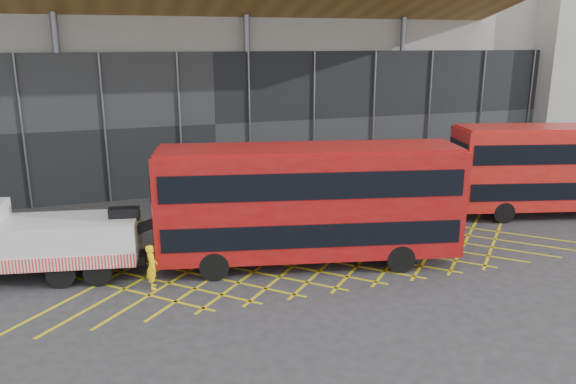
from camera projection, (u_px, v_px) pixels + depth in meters
name	position (u px, v px, depth m)	size (l,w,h in m)	color
ground_plane	(228.00, 267.00, 22.01)	(120.00, 120.00, 0.00)	#292A2C
road_markings	(323.00, 254.00, 23.27)	(24.76, 7.16, 0.01)	gold
construction_building	(189.00, 35.00, 37.07)	(55.00, 23.97, 18.00)	gray
east_building	(576.00, 22.00, 44.12)	(15.00, 12.00, 20.00)	gray
recovery_truck	(12.00, 238.00, 20.45)	(10.02, 3.99, 3.48)	black
bus_towed	(309.00, 200.00, 21.65)	(11.89, 5.22, 4.72)	maroon
bus_second	(566.00, 166.00, 28.05)	(11.43, 5.36, 4.54)	#AD140F
worker	(152.00, 267.00, 19.94)	(0.59, 0.39, 1.63)	yellow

